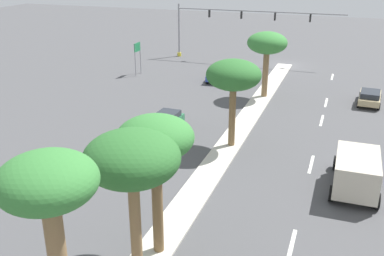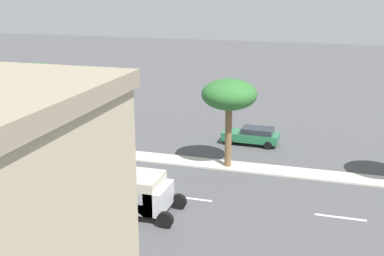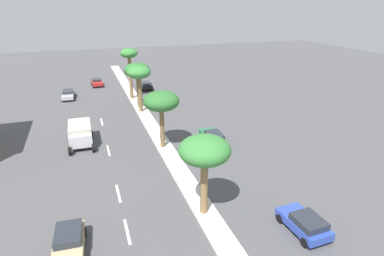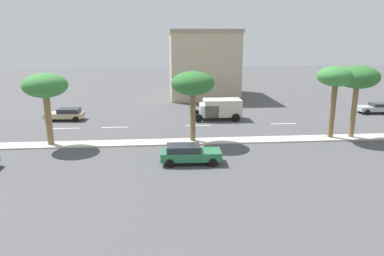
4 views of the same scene
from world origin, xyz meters
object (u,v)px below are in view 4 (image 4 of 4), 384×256
Objects in this scene: palm_tree_near at (336,78)px; box_truck at (219,108)px; commercial_building at (202,63)px; palm_tree_rear at (193,84)px; sedan_silver_leading at (378,108)px; sedan_tan_near at (66,114)px; palm_tree_inboard at (45,87)px; sedan_green_far at (189,153)px; palm_tree_left at (358,78)px.

box_truck is (-8.45, -9.23, -4.32)m from palm_tree_near.
commercial_building is 1.97× the size of palm_tree_rear.
palm_tree_rear is 1.35× the size of sedan_silver_leading.
palm_tree_rear is (25.02, -3.70, 0.11)m from commercial_building.
commercial_building is 25.30m from palm_tree_rear.
sedan_tan_near is (-9.50, -13.57, -4.48)m from palm_tree_rear.
palm_tree_inboard is 10.59m from sedan_tan_near.
sedan_green_far is 0.85× the size of box_truck.
sedan_silver_leading is at bearing 105.64° from palm_tree_inboard.
commercial_building is 29.86m from palm_tree_inboard.
commercial_building is 2.84× the size of sedan_tan_near.
sedan_tan_near is 0.94× the size of sedan_silver_leading.
sedan_silver_leading is 20.16m from box_truck.
palm_tree_left reaches higher than palm_tree_inboard.
commercial_building reaches higher than sedan_tan_near.
palm_tree_inboard is 0.93× the size of palm_tree_left.
commercial_building is at bearing 171.58° from palm_tree_rear.
palm_tree_left is at bearing 24.07° from commercial_building.
palm_tree_near is 28.56m from sedan_tan_near.
palm_tree_rear is 1.44× the size of sedan_tan_near.
box_truck is at bearing 117.71° from palm_tree_inboard.
box_truck reaches higher than sedan_tan_near.
palm_tree_near is at bearing 89.95° from palm_tree_rear.
box_truck reaches higher than sedan_silver_leading.
palm_tree_left is at bearing 109.36° from sedan_green_far.
palm_tree_rear is 0.94× the size of palm_tree_left.
sedan_silver_leading is at bearing 90.90° from sedan_tan_near.
palm_tree_rear is at bearing -23.62° from box_truck.
commercial_building is 2.69× the size of sedan_green_far.
sedan_green_far is (5.59, -13.70, -4.84)m from palm_tree_near.
sedan_silver_leading is at bearing 53.35° from commercial_building.
palm_tree_left reaches higher than sedan_silver_leading.
palm_tree_rear is at bearing -90.33° from palm_tree_left.
palm_tree_near reaches higher than sedan_tan_near.
box_truck reaches higher than sedan_green_far.
palm_tree_inboard is 12.50m from palm_tree_rear.
palm_tree_near reaches higher than sedan_green_far.
palm_tree_inboard is at bearing -32.86° from commercial_building.
palm_tree_left is 1.53× the size of sedan_tan_near.
palm_tree_left reaches higher than box_truck.
sedan_tan_near is 0.95× the size of sedan_green_far.
palm_tree_rear is at bearing -67.01° from sedan_silver_leading.
palm_tree_near reaches higher than palm_tree_inboard.
commercial_building is 27.50m from palm_tree_left.
palm_tree_left reaches higher than palm_tree_rear.
commercial_building is at bearing 179.95° from box_truck.
palm_tree_rear is 14.93m from palm_tree_left.
commercial_building is 23.62m from sedan_tan_near.
sedan_green_far reaches higher than sedan_silver_leading.
box_truck is at bearing 86.47° from sedan_tan_near.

